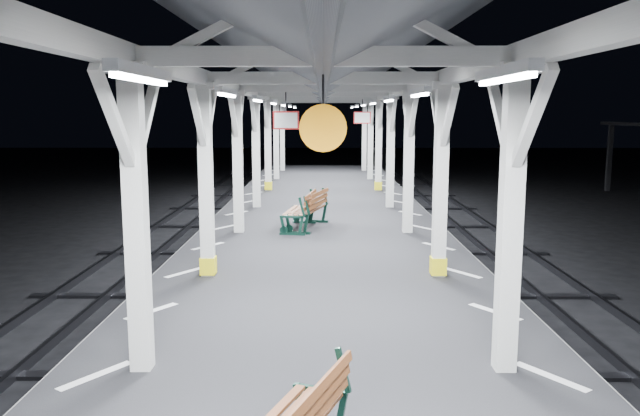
{
  "coord_description": "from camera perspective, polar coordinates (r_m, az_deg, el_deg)",
  "views": [
    {
      "loc": [
        0.0,
        -8.56,
        3.81
      ],
      "look_at": [
        -0.05,
        1.95,
        2.2
      ],
      "focal_mm": 35.0,
      "sensor_mm": 36.0,
      "label": 1
    }
  ],
  "objects": [
    {
      "name": "ground",
      "position": [
        9.36,
        0.27,
        -15.3
      ],
      "size": [
        120.0,
        120.0,
        0.0
      ],
      "primitive_type": "plane",
      "color": "black",
      "rests_on": "ground"
    },
    {
      "name": "canopy",
      "position": [
        8.57,
        0.3,
        13.77
      ],
      "size": [
        5.4,
        49.0,
        4.65
      ],
      "color": "silver",
      "rests_on": "platform"
    },
    {
      "name": "bench_mid",
      "position": [
        15.27,
        -0.79,
        -0.02
      ],
      "size": [
        1.04,
        1.81,
        0.92
      ],
      "rotation": [
        0.0,
        0.0,
        -0.26
      ],
      "color": "#0F3026",
      "rests_on": "platform"
    },
    {
      "name": "bench_far",
      "position": [
        15.14,
        -1.61,
        -0.13
      ],
      "size": [
        0.85,
        1.75,
        0.91
      ],
      "rotation": [
        0.0,
        0.0,
        -0.14
      ],
      "color": "#0F3026",
      "rests_on": "platform"
    },
    {
      "name": "hazard_stripes_left",
      "position": [
        9.33,
        -15.15,
        -9.1
      ],
      "size": [
        1.0,
        48.0,
        0.01
      ],
      "primitive_type": "cube",
      "color": "silver",
      "rests_on": "platform"
    },
    {
      "name": "platform",
      "position": [
        9.17,
        0.27,
        -12.44
      ],
      "size": [
        6.0,
        50.0,
        1.0
      ],
      "primitive_type": "cube",
      "color": "black",
      "rests_on": "ground"
    },
    {
      "name": "hazard_stripes_right",
      "position": [
        9.33,
        15.7,
        -9.13
      ],
      "size": [
        1.0,
        48.0,
        0.01
      ],
      "primitive_type": "cube",
      "color": "silver",
      "rests_on": "platform"
    }
  ]
}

